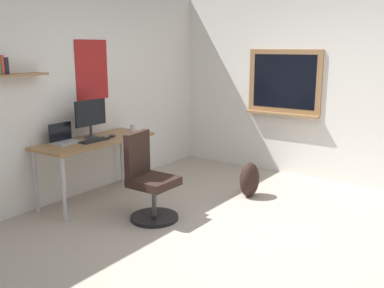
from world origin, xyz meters
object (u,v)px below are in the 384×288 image
(computer_mouse, at_px, (112,136))
(office_chair, at_px, (149,183))
(desk, at_px, (95,146))
(coffee_mug, at_px, (133,128))
(monitor_primary, at_px, (91,116))
(laptop, at_px, (64,138))
(backpack, at_px, (249,180))
(keyboard, at_px, (95,140))

(computer_mouse, bearing_deg, office_chair, -109.90)
(desk, distance_m, coffee_mug, 0.66)
(monitor_primary, xyz_separation_m, computer_mouse, (0.17, -0.17, -0.25))
(laptop, relative_size, monitor_primary, 0.67)
(laptop, distance_m, computer_mouse, 0.58)
(computer_mouse, relative_size, backpack, 0.24)
(coffee_mug, xyz_separation_m, backpack, (0.52, -1.45, -0.58))
(laptop, bearing_deg, coffee_mug, -9.86)
(desk, relative_size, keyboard, 4.02)
(monitor_primary, xyz_separation_m, keyboard, (-0.11, -0.17, -0.26))
(office_chair, bearing_deg, desk, 83.75)
(laptop, height_order, computer_mouse, laptop)
(laptop, bearing_deg, computer_mouse, -22.17)
(keyboard, xyz_separation_m, backpack, (1.24, -1.40, -0.54))
(coffee_mug, bearing_deg, keyboard, -176.02)
(office_chair, xyz_separation_m, laptop, (-0.23, 1.07, 0.40))
(computer_mouse, xyz_separation_m, coffee_mug, (0.44, 0.05, 0.03))
(office_chair, distance_m, coffee_mug, 1.23)
(laptop, relative_size, keyboard, 0.84)
(keyboard, relative_size, coffee_mug, 4.02)
(office_chair, height_order, coffee_mug, office_chair)
(desk, bearing_deg, office_chair, -96.25)
(desk, distance_m, monitor_primary, 0.36)
(keyboard, distance_m, coffee_mug, 0.72)
(office_chair, bearing_deg, monitor_primary, 82.27)
(monitor_primary, bearing_deg, backpack, -54.44)
(office_chair, height_order, computer_mouse, office_chair)
(office_chair, bearing_deg, laptop, 102.37)
(coffee_mug, bearing_deg, monitor_primary, 168.64)
(monitor_primary, xyz_separation_m, coffee_mug, (0.61, -0.12, -0.22))
(monitor_primary, bearing_deg, keyboard, -122.99)
(keyboard, height_order, backpack, keyboard)
(laptop, bearing_deg, office_chair, -77.63)
(computer_mouse, height_order, coffee_mug, coffee_mug)
(laptop, bearing_deg, monitor_primary, -7.38)
(laptop, distance_m, backpack, 2.29)
(desk, height_order, backpack, desk)
(office_chair, bearing_deg, backpack, -23.74)
(desk, distance_m, laptop, 0.39)
(keyboard, bearing_deg, laptop, 139.80)
(desk, xyz_separation_m, computer_mouse, (0.21, -0.08, 0.09))
(office_chair, bearing_deg, coffee_mug, 50.26)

